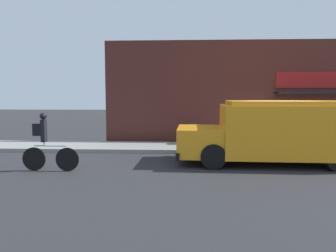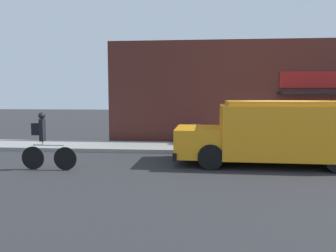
% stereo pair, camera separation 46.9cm
% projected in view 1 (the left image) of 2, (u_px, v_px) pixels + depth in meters
% --- Properties ---
extents(ground_plane, '(70.00, 70.00, 0.00)m').
position_uv_depth(ground_plane, '(275.00, 155.00, 12.43)').
color(ground_plane, '#2B2B2D').
extents(sidewalk, '(28.00, 2.22, 0.15)m').
position_uv_depth(sidewalk, '(268.00, 148.00, 13.53)').
color(sidewalk, gray).
rests_on(sidewalk, ground_plane).
extents(storefront, '(14.25, 0.95, 4.72)m').
position_uv_depth(storefront, '(263.00, 93.00, 14.83)').
color(storefront, '#4C231E').
rests_on(storefront, ground_plane).
extents(school_bus, '(6.05, 2.83, 2.08)m').
position_uv_depth(school_bus, '(278.00, 131.00, 10.77)').
color(school_bus, orange).
rests_on(school_bus, ground_plane).
extents(cyclist, '(1.73, 0.21, 1.76)m').
position_uv_depth(cyclist, '(46.00, 144.00, 9.78)').
color(cyclist, black).
rests_on(cyclist, ground_plane).
extents(trash_bin, '(0.51, 0.51, 0.85)m').
position_uv_depth(trash_bin, '(194.00, 134.00, 14.20)').
color(trash_bin, '#38383D').
rests_on(trash_bin, sidewalk).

